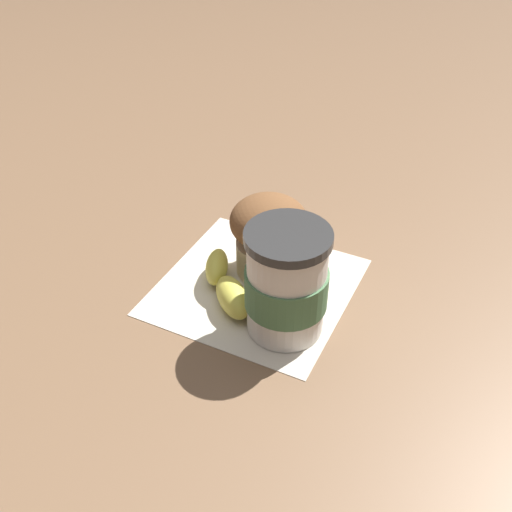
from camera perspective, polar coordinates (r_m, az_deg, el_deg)
The scene contains 5 objects.
ground_plane at distance 0.70m, azimuth 0.00°, elevation -2.95°, with size 3.00×3.00×0.00m, color brown.
paper_napkin at distance 0.70m, azimuth 0.00°, elevation -2.90°, with size 0.21×0.21×0.00m, color beige.
coffee_cup at distance 0.61m, azimuth 2.92°, elevation -2.60°, with size 0.09×0.09×0.12m.
muffin at distance 0.69m, azimuth 1.40°, elevation 2.10°, with size 0.09×0.09×0.10m.
banana at distance 0.66m, azimuth -1.69°, elevation -3.71°, with size 0.15×0.11×0.03m.
Camera 1 is at (-0.22, 0.48, 0.46)m, focal length 42.00 mm.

